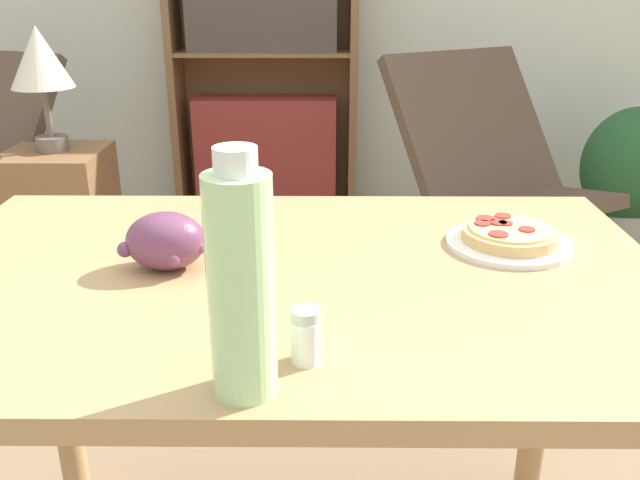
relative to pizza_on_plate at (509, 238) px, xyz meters
The scene contains 10 objects.
dining_table 0.40m from the pizza_on_plate, 163.90° to the right, with size 1.20×0.76×0.73m.
pizza_on_plate is the anchor object (origin of this frame).
grape_bunch 0.57m from the pizza_on_plate, behind, with size 0.14×0.10×0.09m.
drink_bottle 0.60m from the pizza_on_plate, 133.05° to the right, with size 0.07×0.07×0.28m.
salt_shaker 0.50m from the pizza_on_plate, 132.19° to the right, with size 0.04×0.04×0.07m.
lounge_chair_far 1.51m from the pizza_on_plate, 76.26° to the left, with size 0.90×0.98×0.88m.
bookshelf 2.33m from the pizza_on_plate, 105.19° to the left, with size 0.89×0.28×1.62m.
side_table 1.84m from the pizza_on_plate, 135.70° to the left, with size 0.34×0.34×0.58m.
table_lamp 1.78m from the pizza_on_plate, 135.70° to the left, with size 0.21×0.21×0.42m.
potted_plant_floor 2.22m from the pizza_on_plate, 60.38° to the left, with size 0.46×0.39×0.62m.
Camera 1 is at (0.17, -0.87, 1.17)m, focal length 38.00 mm.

